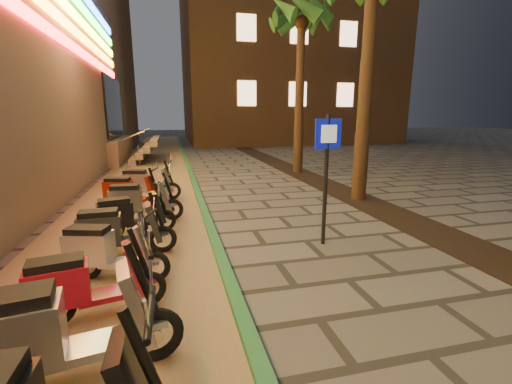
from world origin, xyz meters
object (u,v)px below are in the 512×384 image
object	(u,v)px
scooter_10	(137,201)
scooter_7	(105,250)
scooter_11	(128,192)
scooter_9	(128,215)
scooter_12	(144,183)
scooter_8	(116,231)
pedestrian_sign	(327,162)
scooter_5	(51,333)
scooter_6	(82,284)

from	to	relation	value
scooter_10	scooter_7	bearing A→B (deg)	-91.55
scooter_7	scooter_11	distance (m)	4.01
scooter_9	scooter_11	world-z (taller)	scooter_11
scooter_12	scooter_10	bearing A→B (deg)	-82.95
scooter_10	scooter_12	size ratio (longest dim) A/B	0.99
scooter_8	scooter_11	distance (m)	3.18
pedestrian_sign	scooter_10	distance (m)	4.33
scooter_9	scooter_11	distance (m)	2.17
scooter_5	scooter_12	bearing A→B (deg)	77.39
scooter_7	scooter_10	size ratio (longest dim) A/B	0.93
scooter_9	scooter_12	distance (m)	3.17
scooter_8	scooter_12	bearing A→B (deg)	83.94
pedestrian_sign	scooter_7	bearing A→B (deg)	-178.69
scooter_8	scooter_7	bearing A→B (deg)	-95.65
scooter_5	scooter_8	bearing A→B (deg)	77.65
pedestrian_sign	scooter_8	size ratio (longest dim) A/B	1.51
pedestrian_sign	scooter_9	size ratio (longest dim) A/B	1.59
scooter_12	scooter_7	bearing A→B (deg)	-85.04
scooter_7	scooter_12	xyz separation A→B (m)	(0.21, 5.01, 0.03)
pedestrian_sign	scooter_11	bearing A→B (deg)	130.72
scooter_5	scooter_12	distance (m)	7.12
scooter_6	scooter_12	bearing A→B (deg)	75.08
scooter_11	scooter_12	distance (m)	1.06
scooter_9	pedestrian_sign	bearing A→B (deg)	-33.94
pedestrian_sign	scooter_11	world-z (taller)	pedestrian_sign
scooter_7	scooter_9	distance (m)	1.85
scooter_10	scooter_11	size ratio (longest dim) A/B	1.02
scooter_10	scooter_12	bearing A→B (deg)	92.09
scooter_5	scooter_11	bearing A→B (deg)	80.17
scooter_7	scooter_10	distance (m)	2.88
scooter_12	scooter_8	bearing A→B (deg)	-85.10
scooter_6	scooter_11	size ratio (longest dim) A/B	0.97
scooter_5	pedestrian_sign	bearing A→B (deg)	25.02
scooter_8	scooter_5	bearing A→B (deg)	-95.62
pedestrian_sign	scooter_8	distance (m)	3.85
pedestrian_sign	scooter_10	xyz separation A→B (m)	(-3.52, 2.29, -1.06)
pedestrian_sign	scooter_7	size ratio (longest dim) A/B	1.60
scooter_8	scooter_10	size ratio (longest dim) A/B	0.99
scooter_12	scooter_9	bearing A→B (deg)	-84.48
pedestrian_sign	scooter_11	distance (m)	5.26
scooter_6	scooter_9	size ratio (longest dim) A/B	1.01
scooter_9	scooter_5	bearing A→B (deg)	-107.27
scooter_5	scooter_10	size ratio (longest dim) A/B	1.13
scooter_5	scooter_6	world-z (taller)	scooter_5
pedestrian_sign	scooter_7	distance (m)	3.92
pedestrian_sign	scooter_6	distance (m)	4.27
scooter_11	pedestrian_sign	bearing A→B (deg)	-29.21
scooter_7	scooter_11	bearing A→B (deg)	108.05
scooter_5	scooter_7	xyz separation A→B (m)	(0.07, 2.11, -0.09)
pedestrian_sign	scooter_11	size ratio (longest dim) A/B	1.53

